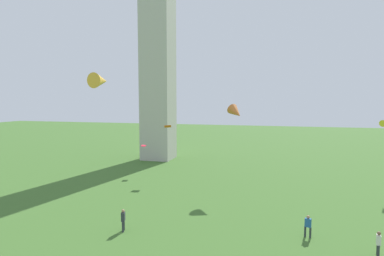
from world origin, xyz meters
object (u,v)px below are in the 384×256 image
at_px(monument_obelisk, 157,13).
at_px(person_0, 378,242).
at_px(kite_flying_2, 100,81).
at_px(kite_flying_6, 236,112).
at_px(kite_flying_5, 381,124).
at_px(kite_flying_4, 168,126).
at_px(person_1, 308,225).
at_px(person_2, 123,219).
at_px(kite_flying_0, 144,146).

bearing_deg(monument_obelisk, person_0, -47.33).
height_order(kite_flying_2, kite_flying_6, kite_flying_2).
bearing_deg(kite_flying_5, kite_flying_4, 5.14).
bearing_deg(kite_flying_6, kite_flying_5, -29.00).
height_order(monument_obelisk, kite_flying_4, monument_obelisk).
relative_size(person_0, kite_flying_4, 1.67).
relative_size(person_1, kite_flying_6, 0.68).
xyz_separation_m(kite_flying_2, kite_flying_5, (28.04, 12.06, -4.58)).
xyz_separation_m(person_1, person_2, (-13.73, -2.52, 0.04)).
distance_m(monument_obelisk, kite_flying_2, 26.70).
xyz_separation_m(kite_flying_0, kite_flying_5, (28.93, 0.06, 3.50)).
distance_m(monument_obelisk, kite_flying_6, 26.67).
bearing_deg(monument_obelisk, kite_flying_0, -79.36).
distance_m(kite_flying_2, kite_flying_4, 12.56).
bearing_deg(kite_flying_0, person_1, -140.92).
xyz_separation_m(monument_obelisk, kite_flying_5, (31.05, -11.19, -17.35)).
bearing_deg(person_0, kite_flying_6, 49.27).
bearing_deg(person_1, kite_flying_6, -41.14).
distance_m(person_1, kite_flying_2, 22.17).
xyz_separation_m(person_1, kite_flying_0, (-19.82, 15.26, 3.00)).
height_order(person_0, kite_flying_2, kite_flying_2).
height_order(person_1, person_2, person_2).
height_order(kite_flying_2, kite_flying_4, kite_flying_2).
xyz_separation_m(person_2, kite_flying_6, (6.96, 14.04, 7.80)).
bearing_deg(kite_flying_5, person_2, 40.75).
distance_m(kite_flying_0, kite_flying_4, 4.90).
height_order(kite_flying_4, kite_flying_6, kite_flying_6).
height_order(kite_flying_2, kite_flying_5, kite_flying_2).
relative_size(kite_flying_0, kite_flying_6, 0.42).
relative_size(kite_flying_5, kite_flying_6, 0.52).
height_order(monument_obelisk, person_0, monument_obelisk).
xyz_separation_m(person_0, kite_flying_5, (4.97, 17.10, 6.51)).
xyz_separation_m(monument_obelisk, kite_flying_2, (3.01, -23.25, -12.78)).
bearing_deg(kite_flying_4, kite_flying_2, 60.44).
relative_size(kite_flying_2, kite_flying_5, 1.73).
bearing_deg(person_2, kite_flying_5, 110.94).
height_order(person_1, kite_flying_5, kite_flying_5).
bearing_deg(monument_obelisk, person_1, -50.40).
distance_m(person_2, kite_flying_2, 13.51).
height_order(person_2, kite_flying_6, kite_flying_6).
xyz_separation_m(kite_flying_2, kite_flying_4, (2.98, 11.01, -5.25)).
bearing_deg(kite_flying_0, person_0, -138.73).
bearing_deg(monument_obelisk, kite_flying_2, -82.61).
relative_size(person_1, kite_flying_0, 1.64).
bearing_deg(kite_flying_4, person_0, 126.96).
distance_m(kite_flying_5, kite_flying_6, 16.39).
relative_size(person_2, kite_flying_2, 0.78).
relative_size(monument_obelisk, person_2, 28.48).
height_order(person_2, kite_flying_5, kite_flying_5).
relative_size(kite_flying_4, kite_flying_6, 0.41).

